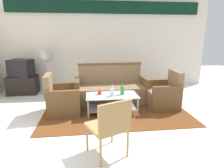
# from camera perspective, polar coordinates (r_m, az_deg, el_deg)

# --- Properties ---
(ground_plane) EXTENTS (14.00, 14.00, 0.00)m
(ground_plane) POSITION_cam_1_polar(r_m,az_deg,el_deg) (3.46, 3.20, -13.87)
(ground_plane) COLOR white
(wall_back) EXTENTS (6.52, 0.19, 2.80)m
(wall_back) POSITION_cam_1_polar(r_m,az_deg,el_deg) (6.08, -1.77, 12.79)
(wall_back) COLOR silver
(wall_back) RESTS_ON ground
(rug) EXTENTS (3.12, 2.01, 0.01)m
(rug) POSITION_cam_1_polar(r_m,az_deg,el_deg) (4.28, 1.00, -8.03)
(rug) COLOR brown
(rug) RESTS_ON ground
(couch) EXTENTS (1.82, 0.78, 0.96)m
(couch) POSITION_cam_1_polar(r_m,az_deg,el_deg) (4.75, -0.20, -1.80)
(couch) COLOR #7F6647
(couch) RESTS_ON rug
(armchair_left) EXTENTS (0.74, 0.80, 0.85)m
(armchair_left) POSITION_cam_1_polar(r_m,az_deg,el_deg) (4.24, -14.72, -4.70)
(armchair_left) COLOR #7F6647
(armchair_left) RESTS_ON rug
(armchair_right) EXTENTS (0.71, 0.77, 0.85)m
(armchair_right) POSITION_cam_1_polar(r_m,az_deg,el_deg) (4.59, 15.18, -3.25)
(armchair_right) COLOR #7F6647
(armchair_right) RESTS_ON rug
(coffee_table) EXTENTS (1.10, 0.60, 0.40)m
(coffee_table) POSITION_cam_1_polar(r_m,az_deg,el_deg) (4.09, -0.04, -5.14)
(coffee_table) COLOR silver
(coffee_table) RESTS_ON rug
(bottle_clear) EXTENTS (0.08, 0.08, 0.24)m
(bottle_clear) POSITION_cam_1_polar(r_m,az_deg,el_deg) (3.94, 0.07, -2.39)
(bottle_clear) COLOR silver
(bottle_clear) RESTS_ON coffee_table
(bottle_green) EXTENTS (0.08, 0.08, 0.25)m
(bottle_green) POSITION_cam_1_polar(r_m,az_deg,el_deg) (4.06, 3.13, -1.88)
(bottle_green) COLOR #2D8C38
(bottle_green) RESTS_ON coffee_table
(cup) EXTENTS (0.08, 0.08, 0.10)m
(cup) POSITION_cam_1_polar(r_m,az_deg,el_deg) (4.07, -3.75, -2.46)
(cup) COLOR red
(cup) RESTS_ON coffee_table
(tv_stand) EXTENTS (0.80, 0.50, 0.52)m
(tv_stand) POSITION_cam_1_polar(r_m,az_deg,el_deg) (6.03, -25.30, -0.27)
(tv_stand) COLOR black
(tv_stand) RESTS_ON ground
(television) EXTENTS (0.69, 0.58, 0.48)m
(television) POSITION_cam_1_polar(r_m,az_deg,el_deg) (5.94, -25.80, 4.41)
(television) COLOR black
(television) RESTS_ON tv_stand
(pedestal_fan) EXTENTS (0.36, 0.36, 1.27)m
(pedestal_fan) POSITION_cam_1_polar(r_m,az_deg,el_deg) (5.76, -19.19, 7.33)
(pedestal_fan) COLOR #2D2D33
(pedestal_fan) RESTS_ON ground
(wicker_chair) EXTENTS (0.63, 0.63, 0.84)m
(wicker_chair) POSITION_cam_1_polar(r_m,az_deg,el_deg) (2.57, -0.56, -11.97)
(wicker_chair) COLOR #AD844C
(wicker_chair) RESTS_ON ground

